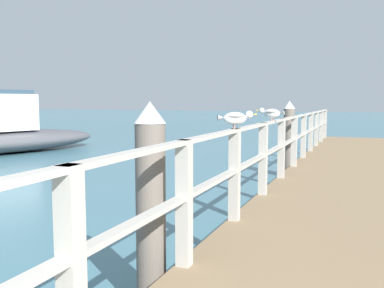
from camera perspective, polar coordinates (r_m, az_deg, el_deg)
pier_deck at (r=8.89m, az=20.78°, el=-5.68°), size 2.69×18.54×0.53m
pier_railing at (r=8.87m, az=12.82°, el=0.71°), size 0.12×17.06×1.12m
dock_piling_near at (r=4.00m, az=-5.56°, el=-8.45°), size 0.29×0.29×1.98m
dock_piling_far at (r=11.26m, az=12.85°, el=0.67°), size 0.29×0.29×1.98m
seagull_foreground at (r=5.08m, az=5.88°, el=3.55°), size 0.43×0.29×0.21m
seagull_background at (r=7.16m, az=10.60°, el=4.14°), size 0.48×0.20×0.21m
boat_0 at (r=17.68m, az=-23.65°, el=1.49°), size 4.40×7.53×2.39m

